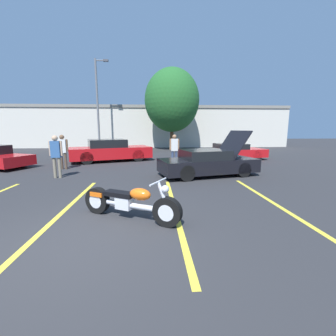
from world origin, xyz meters
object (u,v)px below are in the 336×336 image
object	(u,v)px
tree_background	(172,100)
spectator_midground	(174,147)
show_car_hood_open	(208,163)
parked_car_right_row	(232,152)
motorcycle	(130,202)
spectator_near_motorcycle	(56,153)
spectator_by_show_car	(63,149)
parked_car_mid_row	(110,151)
light_pole	(98,102)

from	to	relation	value
tree_background	spectator_midground	world-z (taller)	tree_background
show_car_hood_open	parked_car_right_row	size ratio (longest dim) A/B	1.02
motorcycle	spectator_near_motorcycle	xyz separation A→B (m)	(-3.37, 4.48, 0.65)
tree_background	spectator_by_show_car	size ratio (longest dim) A/B	4.35
motorcycle	parked_car_mid_row	distance (m)	9.49
motorcycle	spectator_by_show_car	world-z (taller)	spectator_by_show_car
motorcycle	parked_car_right_row	bearing A→B (deg)	87.29
spectator_by_show_car	tree_background	bearing A→B (deg)	57.94
show_car_hood_open	spectator_near_motorcycle	bearing A→B (deg)	167.27
motorcycle	spectator_near_motorcycle	world-z (taller)	spectator_near_motorcycle
parked_car_mid_row	parked_car_right_row	bearing A→B (deg)	-18.04
tree_background	parked_car_mid_row	distance (m)	9.22
show_car_hood_open	parked_car_right_row	world-z (taller)	show_car_hood_open
show_car_hood_open	spectator_midground	xyz separation A→B (m)	(-1.21, 2.53, 0.44)
light_pole	show_car_hood_open	size ratio (longest dim) A/B	1.83
show_car_hood_open	spectator_near_motorcycle	xyz separation A→B (m)	(-6.24, -0.09, 0.48)
show_car_hood_open	spectator_by_show_car	size ratio (longest dim) A/B	2.57
tree_background	spectator_midground	bearing A→B (deg)	-93.86
motorcycle	parked_car_mid_row	world-z (taller)	parked_car_mid_row
tree_background	spectator_by_show_car	world-z (taller)	tree_background
parked_car_mid_row	spectator_by_show_car	bearing A→B (deg)	-142.46
parked_car_right_row	spectator_midground	size ratio (longest dim) A/B	2.55
parked_car_mid_row	spectator_near_motorcycle	size ratio (longest dim) A/B	2.99
show_car_hood_open	parked_car_mid_row	distance (m)	6.85
tree_background	spectator_midground	xyz separation A→B (m)	(-0.63, -9.26, -3.52)
show_car_hood_open	spectator_by_show_car	distance (m)	7.05
show_car_hood_open	spectator_by_show_car	xyz separation A→B (m)	(-6.76, 1.94, 0.46)
light_pole	motorcycle	distance (m)	17.41
tree_background	parked_car_right_row	bearing A→B (deg)	-63.84
light_pole	spectator_near_motorcycle	world-z (taller)	light_pole
show_car_hood_open	motorcycle	bearing A→B (deg)	-135.69
spectator_midground	parked_car_mid_row	bearing A→B (deg)	150.39
parked_car_right_row	spectator_near_motorcycle	bearing A→B (deg)	-159.83
light_pole	show_car_hood_open	world-z (taller)	light_pole
motorcycle	spectator_midground	xyz separation A→B (m)	(1.66, 7.09, 0.61)
spectator_near_motorcycle	light_pole	bearing A→B (deg)	94.65
parked_car_mid_row	spectator_near_motorcycle	bearing A→B (deg)	-124.31
tree_background	spectator_near_motorcycle	bearing A→B (deg)	-115.44
light_pole	parked_car_right_row	size ratio (longest dim) A/B	1.86
motorcycle	spectator_by_show_car	distance (m)	7.60
motorcycle	show_car_hood_open	distance (m)	5.39
motorcycle	parked_car_right_row	xyz separation A→B (m)	(5.66, 9.47, 0.13)
parked_car_mid_row	show_car_hood_open	bearing A→B (deg)	-62.83
light_pole	motorcycle	xyz separation A→B (m)	(4.34, -16.38, -3.99)
tree_background	spectator_midground	distance (m)	9.92
tree_background	motorcycle	xyz separation A→B (m)	(-2.28, -16.35, -4.13)
light_pole	parked_car_mid_row	xyz separation A→B (m)	(2.21, -7.14, -3.73)
tree_background	spectator_midground	size ratio (longest dim) A/B	4.40
spectator_midground	light_pole	bearing A→B (deg)	122.84
parked_car_mid_row	parked_car_right_row	xyz separation A→B (m)	(7.79, 0.22, -0.13)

